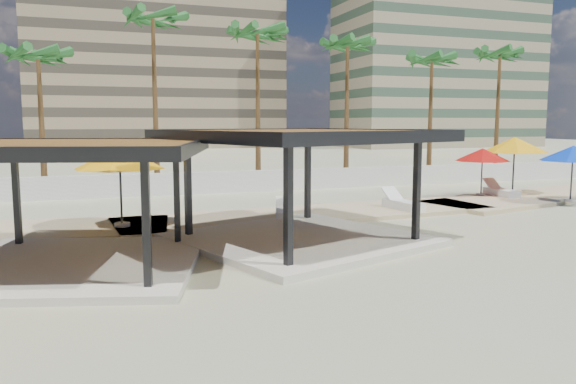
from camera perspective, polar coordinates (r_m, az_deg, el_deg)
name	(u,v)px	position (r m, az deg, el deg)	size (l,w,h in m)	color
ground	(341,258)	(16.31, 5.36, -6.72)	(200.00, 200.00, 0.00)	tan
promenade	(307,213)	(23.98, 1.99, -2.11)	(44.45, 7.97, 0.24)	#C6B284
boundary_wall	(219,182)	(31.26, -7.06, 0.98)	(56.00, 0.30, 1.20)	silver
building_mid	(156,57)	(93.55, -13.22, 13.23)	(38.00, 16.00, 30.40)	#847259
building_east	(439,41)	(98.13, 15.05, 14.64)	(32.00, 15.00, 36.40)	gray
pavilion_central	(300,176)	(17.96, 1.22, 1.65)	(9.21, 9.21, 3.66)	beige
pavilion_west	(71,193)	(15.81, -21.19, -0.14)	(8.30, 8.30, 3.39)	beige
umbrella_b	(120,158)	(20.74, -16.74, 3.30)	(3.92, 3.92, 2.85)	beige
umbrella_c	(483,155)	(30.22, 19.15, 3.58)	(2.92, 2.92, 2.41)	beige
umbrella_d	(573,154)	(29.32, 26.98, 3.50)	(3.53, 3.53, 2.65)	beige
umbrella_e	(515,145)	(31.49, 22.04, 4.44)	(3.86, 3.86, 2.97)	beige
lounger_b	(283,212)	(22.23, -0.48, -2.07)	(1.16, 1.97, 0.71)	silver
lounger_c	(402,204)	(24.72, 11.54, -1.21)	(0.96, 2.33, 0.86)	silver
lounger_d	(501,192)	(30.55, 20.80, 0.02)	(0.83, 2.23, 0.83)	silver
palm_c	(38,61)	(32.70, -24.04, 12.06)	(3.00, 3.00, 8.18)	brown
palm_d	(153,26)	(33.90, -13.56, 16.06)	(3.00, 3.00, 10.54)	brown
palm_e	(257,40)	(34.51, -3.13, 15.20)	(3.00, 3.00, 9.98)	brown
palm_f	(347,50)	(36.79, 6.06, 14.12)	(3.00, 3.00, 9.62)	brown
palm_g	(432,64)	(39.32, 14.41, 12.44)	(3.00, 3.00, 8.86)	brown
palm_h	(500,59)	(43.44, 20.73, 12.50)	(3.00, 3.00, 9.52)	brown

